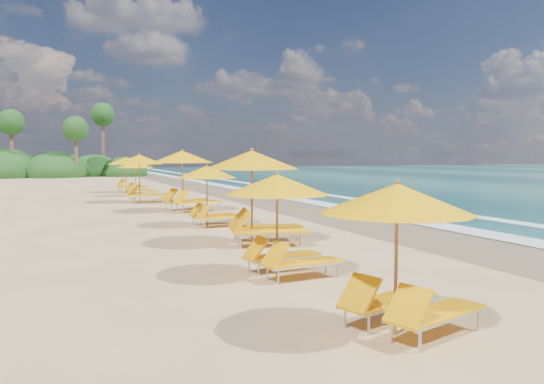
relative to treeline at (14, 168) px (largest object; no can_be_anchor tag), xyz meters
name	(u,v)px	position (x,y,z in m)	size (l,w,h in m)	color
ground	(272,229)	(9.94, -45.51, -1.00)	(160.00, 160.00, 0.00)	#DBB580
wet_sand	(378,223)	(13.94, -45.51, -0.99)	(4.00, 160.00, 0.01)	#897351
surf_foam	(441,219)	(16.64, -45.51, -0.97)	(4.00, 160.00, 0.01)	white
station_2	(404,247)	(7.77, -55.45, 0.17)	(2.62, 2.55, 2.08)	olive
station_3	(284,218)	(7.64, -51.74, 0.17)	(2.38, 2.24, 2.07)	olive
station_4	(259,190)	(8.56, -47.98, 0.45)	(3.16, 3.04, 2.57)	olive
station_5	(212,191)	(8.40, -43.94, 0.17)	(2.30, 2.14, 2.07)	olive
station_6	(187,176)	(8.72, -39.04, 0.47)	(3.24, 3.13, 2.62)	olive
station_7	(143,175)	(7.70, -34.13, 0.38)	(3.14, 3.08, 2.45)	olive
station_8	(138,176)	(8.08, -29.85, 0.18)	(2.44, 2.31, 2.09)	olive
station_9	(129,172)	(7.98, -26.56, 0.28)	(2.53, 2.36, 2.27)	olive
treeline	(14,168)	(0.00, 0.00, 0.00)	(25.80, 8.80, 9.74)	#163D14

